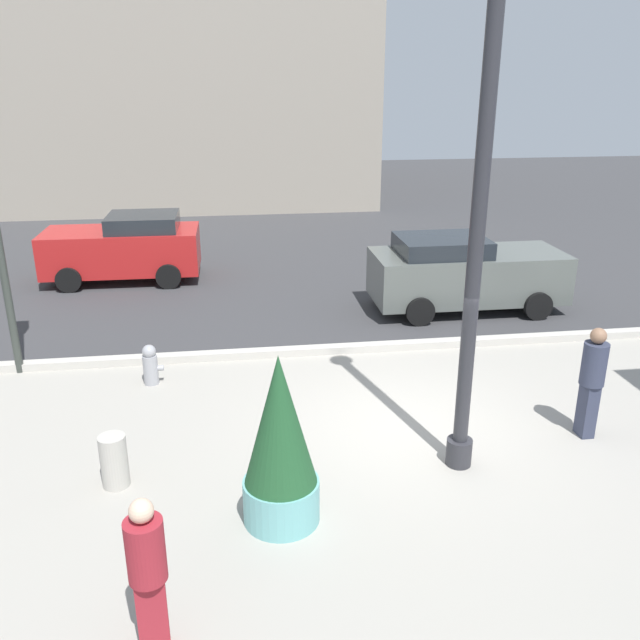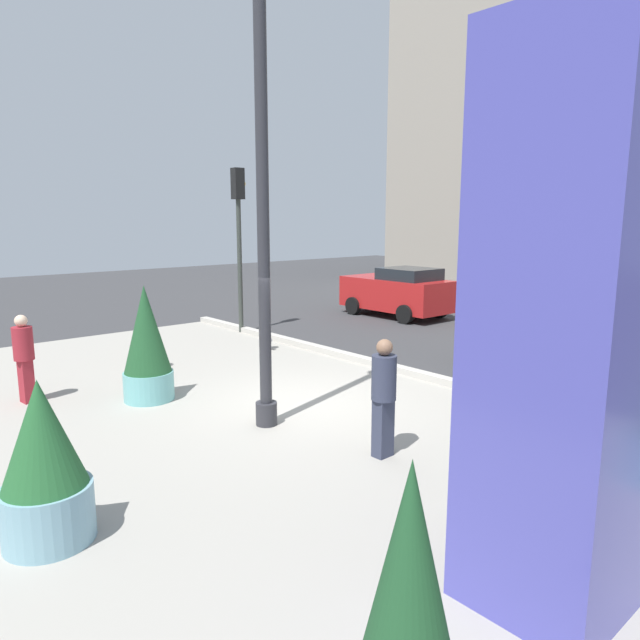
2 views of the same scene
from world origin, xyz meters
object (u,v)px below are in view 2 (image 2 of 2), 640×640
car_far_lane (398,292)px  traffic_light_far_side (239,224)px  potted_plant_curbside (44,466)px  fire_hydrant (266,336)px  lamp_post (263,217)px  car_passing_lane (579,342)px  pedestrian_by_curb (24,354)px  art_pillar_blue (563,332)px  potted_plant_near_right (147,345)px  concrete_bollard (151,353)px  pedestrian_crossing (384,392)px

car_far_lane → traffic_light_far_side: bearing=-101.8°
potted_plant_curbside → fire_hydrant: (-5.87, 7.11, -0.49)m
lamp_post → car_passing_lane: size_ratio=1.62×
car_passing_lane → pedestrian_by_curb: size_ratio=2.60×
fire_hydrant → traffic_light_far_side: traffic_light_far_side is taller
potted_plant_curbside → car_far_lane: 15.52m
art_pillar_blue → pedestrian_by_curb: art_pillar_blue is taller
lamp_post → fire_hydrant: lamp_post is taller
lamp_post → fire_hydrant: (-4.55, 3.28, -3.10)m
potted_plant_near_right → art_pillar_blue: bearing=1.3°
potted_plant_curbside → car_far_lane: (-7.13, 13.79, 0.02)m
potted_plant_curbside → concrete_bollard: potted_plant_curbside is taller
traffic_light_far_side → car_passing_lane: (9.32, 2.29, -2.41)m
concrete_bollard → art_pillar_blue: bearing=-4.9°
potted_plant_curbside → pedestrian_by_curb: potted_plant_curbside is taller
pedestrian_crossing → concrete_bollard: bearing=-176.9°
car_passing_lane → car_far_lane: car_far_lane is taller
art_pillar_blue → pedestrian_crossing: 3.68m
pedestrian_crossing → car_passing_lane: bearing=88.8°
art_pillar_blue → traffic_light_far_side: size_ratio=1.02×
fire_hydrant → pedestrian_crossing: size_ratio=0.43×
lamp_post → fire_hydrant: bearing=144.2°
art_pillar_blue → pedestrian_by_curb: 9.59m
lamp_post → fire_hydrant: size_ratio=9.47×
lamp_post → concrete_bollard: lamp_post is taller
art_pillar_blue → potted_plant_near_right: size_ratio=2.24×
pedestrian_by_curb → car_far_lane: bearing=98.3°
car_far_lane → potted_plant_curbside: bearing=-62.7°
traffic_light_far_side → car_far_lane: traffic_light_far_side is taller
car_passing_lane → car_far_lane: size_ratio=1.09×
potted_plant_curbside → pedestrian_crossing: 4.43m
car_passing_lane → pedestrian_crossing: (-0.13, -5.92, 0.10)m
art_pillar_blue → traffic_light_far_side: (-12.32, 4.86, 0.80)m
fire_hydrant → pedestrian_crossing: pedestrian_crossing is taller
fire_hydrant → pedestrian_crossing: (6.72, -2.76, 0.61)m
potted_plant_curbside → lamp_post: bearing=109.1°
potted_plant_near_right → car_passing_lane: (4.88, 7.33, -0.19)m
car_passing_lane → concrete_bollard: bearing=-138.1°
lamp_post → art_pillar_blue: bearing=-7.7°
concrete_bollard → car_passing_lane: (7.02, 6.29, 0.51)m
lamp_post → pedestrian_crossing: bearing=13.3°
car_far_lane → potted_plant_near_right: bearing=-73.5°
lamp_post → traffic_light_far_side: (-7.02, 4.14, -0.17)m
art_pillar_blue → traffic_light_far_side: art_pillar_blue is taller
concrete_bollard → car_far_lane: (-1.09, 9.82, 0.51)m
pedestrian_by_curb → concrete_bollard: bearing=105.1°
concrete_bollard → pedestrian_by_curb: pedestrian_by_curb is taller
potted_plant_curbside → fire_hydrant: 9.23m
potted_plant_curbside → pedestrian_by_curb: size_ratio=1.07×
traffic_light_far_side → car_far_lane: 6.42m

